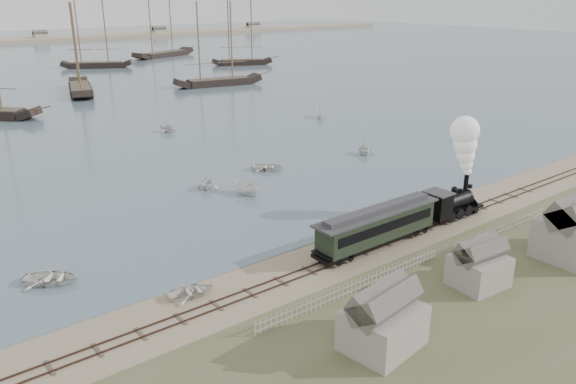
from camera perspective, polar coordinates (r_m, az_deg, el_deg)
ground at (r=52.96m, az=6.67°, el=-5.01°), size 600.00×600.00×0.00m
rail_track at (r=51.68m, az=8.22°, el=-5.69°), size 120.00×1.80×0.16m
picket_fence_west at (r=44.46m, az=6.92°, el=-10.15°), size 19.00×0.10×1.20m
picket_fence_east at (r=57.96m, az=20.87°, el=-4.00°), size 15.00×0.10×1.20m
shed_left at (r=38.83m, az=9.49°, el=-15.17°), size 5.00×4.00×4.10m
shed_mid at (r=47.68m, az=18.64°, el=-8.95°), size 4.00×3.50×3.60m
shed_right at (r=55.71m, az=26.79°, el=-5.85°), size 6.00×5.00×5.10m
locomotive at (r=59.66m, az=17.31°, el=1.83°), size 8.05×3.01×10.04m
passenger_coach at (r=51.46m, az=9.05°, el=-3.32°), size 13.77×2.66×3.34m
beached_dinghy at (r=44.24m, az=-9.79°, el=-9.91°), size 3.20×4.06×0.76m
rowboat_0 at (r=48.97m, az=-22.95°, el=-8.05°), size 5.17×5.42×0.91m
rowboat_1 at (r=66.62m, az=-8.24°, el=0.96°), size 3.85×3.90×1.55m
rowboat_2 at (r=64.53m, az=-4.32°, el=0.45°), size 3.99×1.98×1.47m
rowboat_3 at (r=73.10m, az=-2.10°, el=2.57°), size 5.00×5.12×0.87m
rowboat_4 at (r=80.78m, az=7.72°, el=4.38°), size 4.11×3.91×1.69m
rowboat_5 at (r=104.39m, az=3.25°, el=7.93°), size 3.75×3.26×1.41m
rowboat_7 at (r=95.34m, az=-12.19°, el=6.50°), size 4.27×4.02×1.80m
schooner_3 at (r=137.57m, az=-20.79°, el=13.50°), size 11.06×22.88×20.00m
schooner_4 at (r=141.07m, az=-7.24°, el=14.70°), size 22.42×8.67×20.00m
schooner_5 at (r=181.43m, az=-4.78°, el=15.87°), size 18.81×11.60×20.00m
schooner_8 at (r=183.33m, az=-19.18°, el=14.94°), size 20.31×13.92×20.00m
schooner_9 at (r=209.47m, az=-12.68°, el=15.99°), size 26.67×14.91×20.00m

